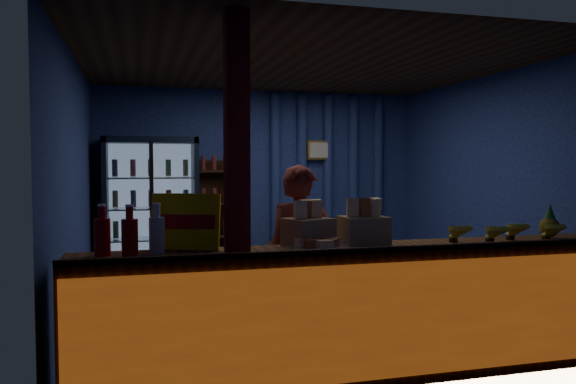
# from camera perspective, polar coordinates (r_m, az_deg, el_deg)

# --- Properties ---
(ground) EXTENTS (4.60, 4.60, 0.00)m
(ground) POSITION_cam_1_polar(r_m,az_deg,el_deg) (6.16, 1.66, -11.75)
(ground) COLOR #515154
(ground) RESTS_ON ground
(room_walls) EXTENTS (4.60, 4.60, 4.60)m
(room_walls) POSITION_cam_1_polar(r_m,az_deg,el_deg) (5.96, 1.68, 3.00)
(room_walls) COLOR navy
(room_walls) RESTS_ON ground
(counter) EXTENTS (4.40, 0.57, 0.99)m
(counter) POSITION_cam_1_polar(r_m,az_deg,el_deg) (4.30, 9.09, -11.74)
(counter) COLOR brown
(counter) RESTS_ON ground
(support_post) EXTENTS (0.16, 0.16, 2.60)m
(support_post) POSITION_cam_1_polar(r_m,az_deg,el_deg) (3.87, -5.21, -0.99)
(support_post) COLOR maroon
(support_post) RESTS_ON ground
(beverage_cooler) EXTENTS (1.20, 0.62, 1.90)m
(beverage_cooler) POSITION_cam_1_polar(r_m,az_deg,el_deg) (7.66, -13.73, -1.84)
(beverage_cooler) COLOR black
(beverage_cooler) RESTS_ON ground
(bottle_shelf) EXTENTS (0.50, 0.28, 1.60)m
(bottle_shelf) POSITION_cam_1_polar(r_m,az_deg,el_deg) (7.87, -7.53, -2.67)
(bottle_shelf) COLOR #3C1F13
(bottle_shelf) RESTS_ON ground
(curtain_folds) EXTENTS (1.74, 0.14, 2.50)m
(curtain_folds) POSITION_cam_1_polar(r_m,az_deg,el_deg) (8.31, 4.08, 1.14)
(curtain_folds) COLOR navy
(curtain_folds) RESTS_ON room_walls
(framed_picture) EXTENTS (0.36, 0.04, 0.28)m
(framed_picture) POSITION_cam_1_polar(r_m,az_deg,el_deg) (8.21, 3.20, 4.26)
(framed_picture) COLOR gold
(framed_picture) RESTS_ON room_walls
(shopkeeper) EXTENTS (0.63, 0.48, 1.55)m
(shopkeeper) POSITION_cam_1_polar(r_m,az_deg,el_deg) (4.61, 1.31, -6.92)
(shopkeeper) COLOR maroon
(shopkeeper) RESTS_ON ground
(green_chair) EXTENTS (0.70, 0.71, 0.55)m
(green_chair) POSITION_cam_1_polar(r_m,az_deg,el_deg) (7.60, 3.48, -6.83)
(green_chair) COLOR #62C462
(green_chair) RESTS_ON ground
(side_table) EXTENTS (0.62, 0.51, 0.58)m
(side_table) POSITION_cam_1_polar(r_m,az_deg,el_deg) (7.57, -0.13, -7.07)
(side_table) COLOR #3C1F13
(side_table) RESTS_ON ground
(yellow_sign) EXTENTS (0.50, 0.27, 0.40)m
(yellow_sign) POSITION_cam_1_polar(r_m,az_deg,el_deg) (4.06, -10.39, -2.97)
(yellow_sign) COLOR #FFEB0D
(yellow_sign) RESTS_ON counter
(soda_bottles) EXTENTS (0.46, 0.19, 0.34)m
(soda_bottles) POSITION_cam_1_polar(r_m,az_deg,el_deg) (3.90, -15.77, -4.19)
(soda_bottles) COLOR #BA0C0D
(soda_bottles) RESTS_ON counter
(snack_box_left) EXTENTS (0.33, 0.28, 0.35)m
(snack_box_left) POSITION_cam_1_polar(r_m,az_deg,el_deg) (4.25, 7.69, -3.70)
(snack_box_left) COLOR #9C764B
(snack_box_left) RESTS_ON counter
(snack_box_centre) EXTENTS (0.40, 0.36, 0.34)m
(snack_box_centre) POSITION_cam_1_polar(r_m,az_deg,el_deg) (4.15, 2.08, -3.89)
(snack_box_centre) COLOR #9C764B
(snack_box_centre) RESTS_ON counter
(pastry_tray) EXTENTS (0.50, 0.50, 0.08)m
(pastry_tray) POSITION_cam_1_polar(r_m,az_deg,el_deg) (4.03, 3.16, -5.44)
(pastry_tray) COLOR silver
(pastry_tray) RESTS_ON counter
(banana_bunches) EXTENTS (1.00, 0.29, 0.16)m
(banana_bunches) POSITION_cam_1_polar(r_m,az_deg,el_deg) (4.70, 21.04, -3.78)
(banana_bunches) COLOR yellow
(banana_bunches) RESTS_ON counter
(pineapple) EXTENTS (0.16, 0.16, 0.28)m
(pineapple) POSITION_cam_1_polar(r_m,az_deg,el_deg) (5.08, 25.03, -2.96)
(pineapple) COLOR olive
(pineapple) RESTS_ON counter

